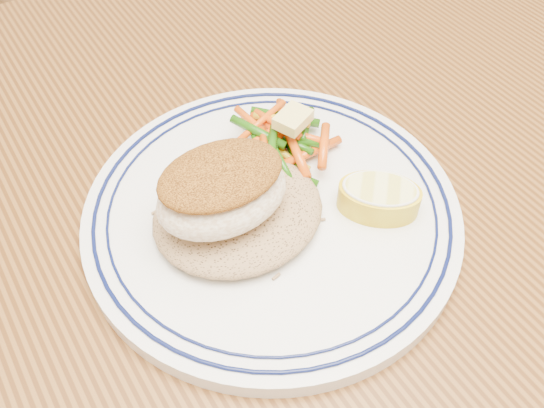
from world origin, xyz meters
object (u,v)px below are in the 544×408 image
Objects in this scene: rice_pilaf at (238,210)px; vegetable_pile at (283,140)px; fish_fillet at (222,190)px; plate at (272,213)px; lemon_wedge at (379,197)px; dining_table at (313,278)px.

vegetable_pile is at bearing 32.69° from rice_pilaf.
fish_fillet is 0.10m from vegetable_pile.
rice_pilaf is 0.03m from fish_fillet.
lemon_wedge reaches higher than plate.
rice_pilaf is at bearing 173.41° from plate.
fish_fillet is 0.94× the size of vegetable_pile.
plate is at bearing 147.19° from lemon_wedge.
rice_pilaf reaches higher than plate.
vegetable_pile is at bearing 49.30° from plate.
rice_pilaf is 1.23× the size of vegetable_pile.
lemon_wedge is at bearing -32.81° from plate.
lemon_wedge is (0.03, -0.03, 0.13)m from dining_table.
rice_pilaf and lemon_wedge have the same top height.
rice_pilaf is at bearing 165.43° from dining_table.
vegetable_pile is 0.10m from lemon_wedge.
vegetable_pile reaches higher than lemon_wedge.
fish_fillet reaches higher than vegetable_pile.
plate reaches higher than dining_table.
fish_fillet is (-0.01, -0.00, 0.03)m from rice_pilaf.
plate is at bearing -3.16° from fish_fillet.
dining_table is at bearing -20.33° from plate.
dining_table is 11.26× the size of rice_pilaf.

